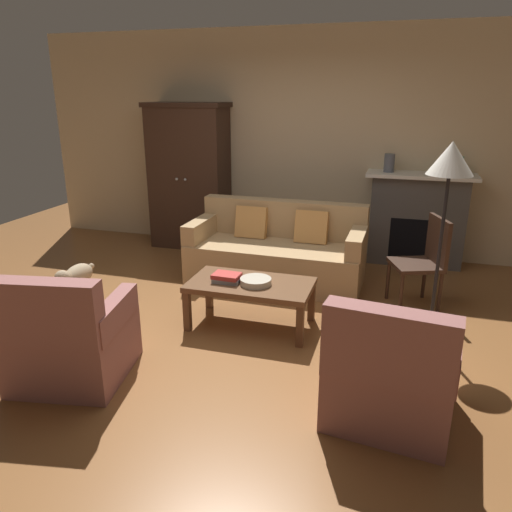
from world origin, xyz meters
name	(u,v)px	position (x,y,z in m)	size (l,w,h in m)	color
ground_plane	(235,326)	(0.00, 0.00, 0.00)	(9.60, 9.60, 0.00)	brown
back_wall	(298,143)	(0.00, 2.55, 1.40)	(7.20, 0.10, 2.80)	beige
fireplace	(417,219)	(1.55, 2.30, 0.57)	(1.26, 0.48, 1.12)	#4C4947
armoire	(190,176)	(-1.40, 2.22, 0.96)	(1.06, 0.57, 1.91)	#382319
couch	(277,253)	(0.07, 1.25, 0.32)	(1.93, 0.88, 0.86)	tan
coffee_table	(251,288)	(0.13, 0.07, 0.37)	(1.10, 0.60, 0.42)	brown
fruit_bowl	(256,281)	(0.18, 0.04, 0.45)	(0.28, 0.28, 0.06)	beige
book_stack	(227,278)	(-0.08, 0.02, 0.46)	(0.25, 0.18, 0.08)	gray
mantel_vase_slate	(389,163)	(1.17, 2.28, 1.23)	(0.12, 0.12, 0.22)	#565B66
mantel_vase_jade	(457,166)	(1.93, 2.28, 1.23)	(0.12, 0.12, 0.21)	slate
armchair_near_left	(70,340)	(-0.88, -1.15, 0.32)	(0.89, 0.89, 0.88)	#935B56
armchair_near_right	(391,376)	(1.38, -0.96, 0.32)	(0.86, 0.85, 0.88)	#935B56
side_chair_wooden	(425,257)	(1.62, 0.98, 0.51)	(0.57, 0.57, 0.90)	#382319
floor_lamp	(450,171)	(1.69, 0.30, 1.45)	(0.36, 0.36, 1.68)	black
dog	(76,277)	(-1.75, 0.13, 0.25)	(0.20, 0.57, 0.39)	tan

